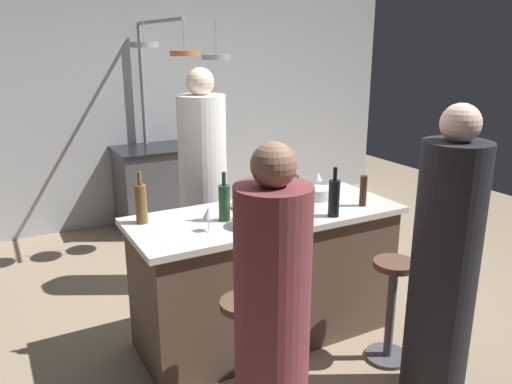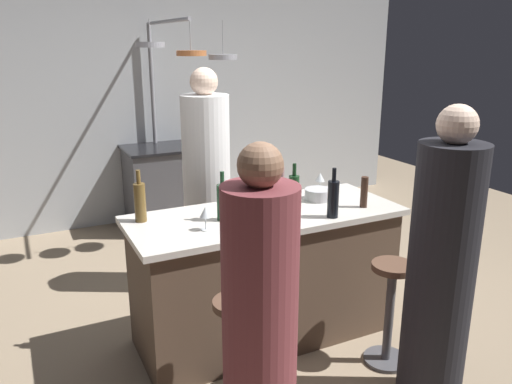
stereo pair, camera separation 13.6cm
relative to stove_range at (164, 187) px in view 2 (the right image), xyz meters
The scene contains 22 objects.
ground_plane 2.49m from the stove_range, 90.00° to the right, with size 9.00×9.00×0.00m, color gray.
back_wall 0.94m from the stove_range, 90.00° to the left, with size 6.40×0.16×2.60m, color #B2B7BC.
kitchen_island 2.45m from the stove_range, 90.00° to the right, with size 1.80×0.72×0.90m.
stove_range is the anchor object (origin of this frame).
chef 1.59m from the stove_range, 92.58° to the right, with size 0.38×0.38×1.79m.
bar_stool_right 3.12m from the stove_range, 79.84° to the right, with size 0.28×0.28×0.68m.
guest_right 3.51m from the stove_range, 81.15° to the right, with size 0.36×0.36×1.68m.
bar_stool_left 3.11m from the stove_range, 98.98° to the right, with size 0.28×0.28×0.68m.
guest_left 3.52m from the stove_range, 99.02° to the right, with size 0.34×0.34×1.59m.
overhead_pot_rack 1.34m from the stove_range, 86.88° to the right, with size 0.90×1.34×2.17m.
cutting_board 2.35m from the stove_range, 90.41° to the right, with size 0.32×0.22×0.02m, color #997047.
pepper_mill 2.77m from the stove_range, 76.31° to the right, with size 0.05×0.05×0.21m, color #382319.
wine_bottle_rose 2.62m from the stove_range, 88.61° to the right, with size 0.07×0.07×0.32m.
wine_bottle_amber 2.45m from the stove_range, 108.90° to the right, with size 0.07×0.07×0.33m.
wine_bottle_green 2.54m from the stove_range, 97.13° to the right, with size 0.07×0.07×0.31m.
wine_bottle_red 2.46m from the stove_range, 84.04° to the right, with size 0.07×0.07×0.29m.
wine_bottle_dark 2.80m from the stove_range, 82.91° to the right, with size 0.07×0.07×0.32m.
wine_glass_near_right_guest 2.34m from the stove_range, 75.29° to the right, with size 0.07×0.07×0.15m.
wine_glass_by_chef 2.68m from the stove_range, 100.24° to the right, with size 0.07×0.07×0.15m.
wine_glass_near_left_guest 2.27m from the stove_range, 84.48° to the right, with size 0.07×0.07×0.15m.
mixing_bowl_ceramic 2.68m from the stove_range, 94.87° to the right, with size 0.21×0.21×0.07m, color silver.
mixing_bowl_steel 2.46m from the stove_range, 79.04° to the right, with size 0.19×0.19×0.08m, color #B7B7BC.
Camera 2 is at (-1.44, -2.79, 1.97)m, focal length 35.73 mm.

